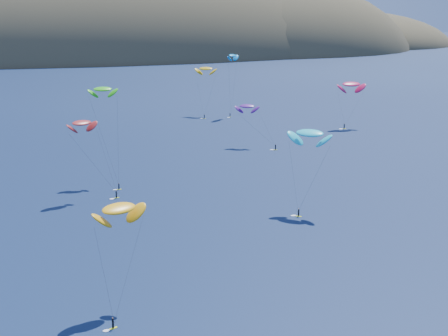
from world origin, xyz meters
name	(u,v)px	position (x,y,z in m)	size (l,w,h in m)	color
island	(113,63)	(39.40, 562.36, -10.74)	(730.00, 300.00, 210.00)	#3D3526
kitesurfer_2	(119,209)	(-23.99, 39.59, 15.16)	(9.30, 11.95, 17.55)	#DBED1A
kitesurfer_3	(103,89)	(-18.14, 111.14, 23.66)	(7.30, 13.12, 25.72)	#DBED1A
kitesurfer_4	(233,56)	(42.90, 193.31, 24.38)	(7.68, 8.50, 26.50)	#DBED1A
kitesurfer_5	(310,133)	(22.32, 73.07, 17.31)	(10.05, 10.21, 20.00)	#DBED1A
kitesurfer_6	(247,106)	(30.25, 138.20, 12.85)	(11.31, 12.69, 14.98)	#DBED1A
kitesurfer_8	(351,84)	(77.34, 156.94, 15.97)	(11.05, 6.27, 19.02)	#DBED1A
kitesurfer_9	(82,123)	(-24.77, 97.16, 17.79)	(11.54, 7.54, 19.91)	#DBED1A
kitesurfer_11	(206,69)	(33.27, 199.56, 18.85)	(9.55, 14.89, 21.30)	#DBED1A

